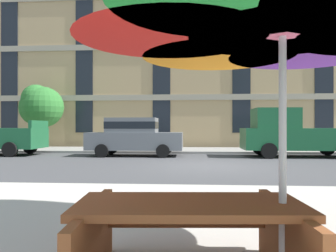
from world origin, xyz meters
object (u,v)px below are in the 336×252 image
Objects in this scene: street_tree_left at (41,106)px; patio_umbrella at (283,12)px; sedan_gray at (134,136)px; pickup_green_midblock at (294,134)px; picnic_table at (189,237)px.

patio_umbrella is (9.49, -16.15, -0.28)m from street_tree_left.
sedan_gray is 1.32× the size of patio_umbrella.
sedan_gray is at bearing -180.00° from pickup_green_midblock.
pickup_green_midblock is at bearing -14.40° from street_tree_left.
patio_umbrella reaches higher than pickup_green_midblock.
sedan_gray is 7.32m from pickup_green_midblock.
street_tree_left reaches higher than picnic_table.
street_tree_left reaches higher than sedan_gray.
street_tree_left is 18.73m from patio_umbrella.
pickup_green_midblock is 2.69× the size of picnic_table.
street_tree_left is at bearing 165.60° from pickup_green_midblock.
sedan_gray is at bearing -29.41° from street_tree_left.
sedan_gray is at bearing 101.72° from picnic_table.
patio_umbrella is 1.93m from picnic_table.
street_tree_left reaches higher than patio_umbrella.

